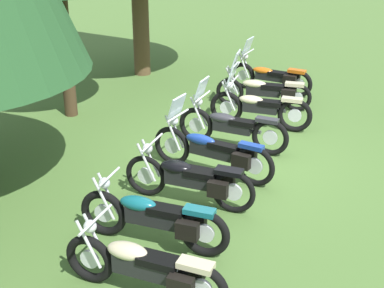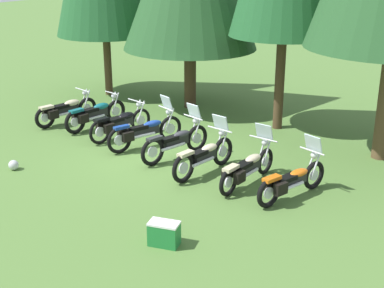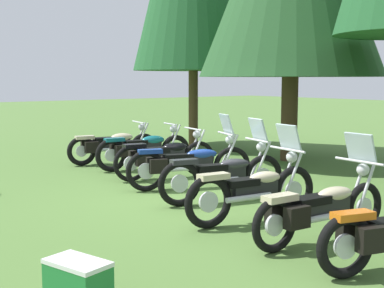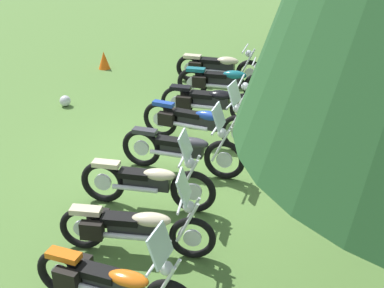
{
  "view_description": "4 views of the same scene",
  "coord_description": "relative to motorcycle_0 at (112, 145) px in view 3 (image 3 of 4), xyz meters",
  "views": [
    {
      "loc": [
        -9.57,
        -1.1,
        4.72
      ],
      "look_at": [
        -1.13,
        0.45,
        0.82
      ],
      "focal_mm": 52.09,
      "sensor_mm": 36.0,
      "label": 1
    },
    {
      "loc": [
        8.45,
        -11.06,
        5.33
      ],
      "look_at": [
        1.15,
        -0.07,
        0.52
      ],
      "focal_mm": 50.4,
      "sensor_mm": 36.0,
      "label": 2
    },
    {
      "loc": [
        7.18,
        -5.82,
        2.05
      ],
      "look_at": [
        -0.63,
        0.26,
        0.83
      ],
      "focal_mm": 49.73,
      "sensor_mm": 36.0,
      "label": 3
    },
    {
      "loc": [
        9.57,
        0.7,
        5.02
      ],
      "look_at": [
        1.21,
        0.17,
        0.87
      ],
      "focal_mm": 52.64,
      "sensor_mm": 36.0,
      "label": 4
    }
  ],
  "objects": [
    {
      "name": "motorcycle_1",
      "position": [
        1.12,
        0.16,
        0.01
      ],
      "size": [
        0.76,
        2.31,
        1.02
      ],
      "rotation": [
        0.0,
        0.0,
        1.41
      ],
      "color": "black",
      "rests_on": "ground_plane"
    },
    {
      "name": "motorcycle_0",
      "position": [
        0.0,
        0.0,
        0.0
      ],
      "size": [
        0.91,
        2.25,
        1.0
      ],
      "rotation": [
        0.0,
        0.0,
        1.37
      ],
      "color": "black",
      "rests_on": "ground_plane"
    },
    {
      "name": "motorcycle_3",
      "position": [
        3.49,
        -0.33,
        0.03
      ],
      "size": [
        1.04,
        2.34,
        1.39
      ],
      "rotation": [
        0.0,
        0.0,
        1.23
      ],
      "color": "black",
      "rests_on": "ground_plane"
    },
    {
      "name": "motorcycle_6",
      "position": [
        7.11,
        -1.02,
        0.0
      ],
      "size": [
        0.78,
        2.28,
        1.35
      ],
      "rotation": [
        0.0,
        0.0,
        1.49
      ],
      "color": "black",
      "rests_on": "ground_plane"
    },
    {
      "name": "ground_plane",
      "position": [
        4.08,
        -0.49,
        -0.45
      ],
      "size": [
        80.0,
        80.0,
        0.0
      ],
      "primitive_type": "plane",
      "color": "#4C7033"
    },
    {
      "name": "motorcycle_4",
      "position": [
        4.7,
        -0.51,
        0.02
      ],
      "size": [
        0.84,
        2.28,
        1.38
      ],
      "rotation": [
        0.0,
        0.0,
        1.33
      ],
      "color": "black",
      "rests_on": "ground_plane"
    },
    {
      "name": "picnic_cooler",
      "position": [
        7.12,
        -4.35,
        -0.21
      ],
      "size": [
        0.65,
        0.47,
        0.48
      ],
      "color": "#1E7233",
      "rests_on": "ground_plane"
    },
    {
      "name": "motorcycle_2",
      "position": [
        2.39,
        -0.12,
        0.02
      ],
      "size": [
        0.89,
        2.25,
        1.02
      ],
      "rotation": [
        0.0,
        0.0,
        1.38
      ],
      "color": "black",
      "rests_on": "ground_plane"
    },
    {
      "name": "motorcycle_5",
      "position": [
        5.89,
        -0.98,
        0.02
      ],
      "size": [
        0.77,
        2.25,
        1.38
      ],
      "rotation": [
        0.0,
        0.0,
        1.43
      ],
      "color": "black",
      "rests_on": "ground_plane"
    }
  ]
}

